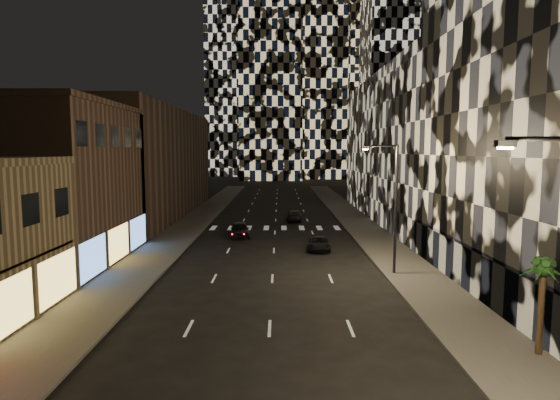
{
  "coord_description": "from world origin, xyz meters",
  "views": [
    {
      "loc": [
        0.49,
        -2.28,
        8.76
      ],
      "look_at": [
        0.52,
        23.56,
        6.0
      ],
      "focal_mm": 30.0,
      "sensor_mm": 36.0,
      "label": 1
    }
  ],
  "objects_px": {
    "car_dark_rightlane": "(320,244)",
    "car_dark_midlane": "(240,230)",
    "palm_tree": "(543,275)",
    "streetlight_far": "(393,199)",
    "car_dark_oncoming": "(295,215)"
  },
  "relations": [
    {
      "from": "car_dark_rightlane",
      "to": "car_dark_midlane",
      "type": "bearing_deg",
      "value": 145.22
    },
    {
      "from": "car_dark_midlane",
      "to": "palm_tree",
      "type": "height_order",
      "value": "palm_tree"
    },
    {
      "from": "car_dark_midlane",
      "to": "streetlight_far",
      "type": "bearing_deg",
      "value": -57.73
    },
    {
      "from": "car_dark_oncoming",
      "to": "car_dark_rightlane",
      "type": "xyz_separation_m",
      "value": [
        1.62,
        -17.24,
        -0.09
      ]
    },
    {
      "from": "streetlight_far",
      "to": "car_dark_midlane",
      "type": "height_order",
      "value": "streetlight_far"
    },
    {
      "from": "streetlight_far",
      "to": "car_dark_oncoming",
      "type": "distance_m",
      "value": 26.52
    },
    {
      "from": "car_dark_oncoming",
      "to": "palm_tree",
      "type": "distance_m",
      "value": 39.81
    },
    {
      "from": "streetlight_far",
      "to": "car_dark_midlane",
      "type": "distance_m",
      "value": 19.24
    },
    {
      "from": "car_dark_midlane",
      "to": "car_dark_oncoming",
      "type": "bearing_deg",
      "value": 54.62
    },
    {
      "from": "streetlight_far",
      "to": "palm_tree",
      "type": "height_order",
      "value": "streetlight_far"
    },
    {
      "from": "car_dark_oncoming",
      "to": "palm_tree",
      "type": "relative_size",
      "value": 1.1
    },
    {
      "from": "car_dark_rightlane",
      "to": "palm_tree",
      "type": "distance_m",
      "value": 22.88
    },
    {
      "from": "car_dark_oncoming",
      "to": "car_dark_rightlane",
      "type": "relative_size",
      "value": 1.1
    },
    {
      "from": "car_dark_oncoming",
      "to": "palm_tree",
      "type": "bearing_deg",
      "value": 106.74
    },
    {
      "from": "car_dark_oncoming",
      "to": "palm_tree",
      "type": "xyz_separation_m",
      "value": [
        9.1,
        -38.65,
        2.91
      ]
    }
  ]
}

